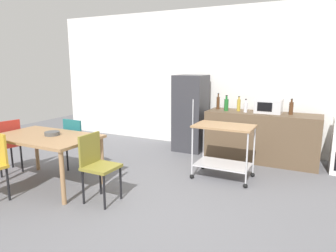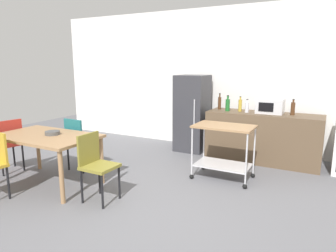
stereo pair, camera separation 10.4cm
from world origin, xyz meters
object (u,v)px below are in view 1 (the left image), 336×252
dining_table (46,141)px  bottle_soda (246,107)px  bottle_vinegar (226,104)px  microwave (269,106)px  refrigerator (191,113)px  chair_olive (97,163)px  fruit_bowl (52,133)px  chair_red (6,143)px  bottle_soy_sauce (239,105)px  bottle_hot_sauce (291,108)px  chair_teal (78,141)px  kitchen_cart (224,143)px  bottle_sparkling_water (218,103)px

dining_table → bottle_soda: (2.30, 2.54, 0.33)m
bottle_vinegar → microwave: size_ratio=0.64×
dining_table → refrigerator: (1.14, 2.71, 0.10)m
chair_olive → bottle_soda: (1.29, 2.64, 0.48)m
dining_table → fruit_bowl: size_ratio=7.05×
chair_red → microwave: (3.66, 2.59, 0.51)m
dining_table → bottle_soy_sauce: (2.15, 2.62, 0.35)m
dining_table → bottle_hot_sauce: bottle_hot_sauce is taller
bottle_soda → chair_teal: bearing=-141.3°
kitchen_cart → bottle_vinegar: size_ratio=3.09×
bottle_sparkling_water → bottle_vinegar: 0.25m
bottle_sparkling_water → bottle_hot_sauce: size_ratio=1.13×
chair_teal → fruit_bowl: size_ratio=4.18×
microwave → kitchen_cart: bearing=-110.6°
bottle_vinegar → chair_teal: bearing=-136.1°
dining_table → refrigerator: 2.94m
chair_red → bottle_hot_sauce: (4.05, 2.58, 0.50)m
refrigerator → microwave: bearing=-2.4°
refrigerator → bottle_vinegar: bearing=-10.8°
bottle_soy_sauce → chair_red: bearing=-140.6°
dining_table → chair_red: chair_red is taller
chair_olive → chair_teal: bearing=53.8°
chair_red → bottle_hot_sauce: size_ratio=3.21×
bottle_sparkling_water → bottle_hot_sauce: bearing=-3.0°
refrigerator → fruit_bowl: 2.86m
bottle_soda → chair_red: bearing=-142.9°
chair_olive → bottle_soda: bearing=-25.4°
bottle_soy_sauce → fruit_bowl: bearing=-129.1°
refrigerator → bottle_hot_sauce: size_ratio=5.59×
dining_table → bottle_vinegar: (1.93, 2.56, 0.35)m
bottle_soda → chair_olive: bearing=-116.0°
dining_table → bottle_vinegar: bottle_vinegar is taller
chair_red → kitchen_cart: chair_red is taller
dining_table → fruit_bowl: fruit_bowl is taller
chair_red → refrigerator: bearing=152.5°
dining_table → chair_olive: size_ratio=1.69×
dining_table → microwave: bearing=44.5°
chair_teal → refrigerator: bearing=-117.2°
chair_red → bottle_sparkling_water: (2.70, 2.65, 0.51)m
bottle_soda → bottle_hot_sauce: 0.77m
chair_red → chair_olive: size_ratio=1.00×
dining_table → microwave: 3.78m
refrigerator → fruit_bowl: size_ratio=7.29×
bottle_soy_sauce → chair_teal: bearing=-138.1°
chair_olive → bottle_sparkling_water: bearing=-13.7°
bottle_soda → bottle_hot_sauce: bearing=7.0°
chair_olive → refrigerator: refrigerator is taller
chair_red → bottle_soda: bearing=138.3°
bottle_sparkling_water → kitchen_cart: bearing=-68.2°
chair_olive → refrigerator: size_ratio=0.57×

